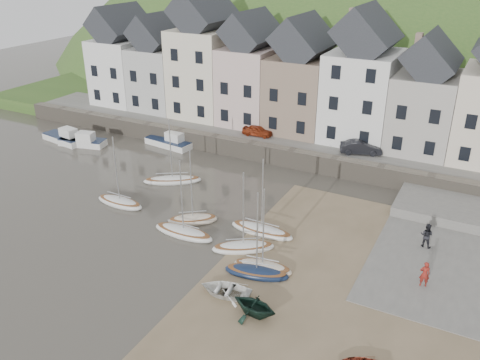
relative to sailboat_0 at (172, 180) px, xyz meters
The scene contains 25 objects.
ground 11.78m from the sailboat_0, 45.22° to the right, with size 160.00×160.00×0.00m, color #444036.
quay_land 25.06m from the sailboat_0, 70.65° to the left, with size 90.00×30.00×1.50m, color #395D25.
quay_street 14.76m from the sailboat_0, 55.64° to the left, with size 70.00×7.00×0.10m, color slate.
seawall 12.00m from the sailboat_0, 46.14° to the left, with size 70.00×1.20×1.80m, color slate.
beach 21.03m from the sailboat_0, 23.43° to the right, with size 18.00×26.00×0.06m, color brown.
slipway 23.30m from the sailboat_0, ahead, with size 8.00×18.00×0.12m, color slate.
hillside 54.87m from the sailboat_0, 86.34° to the left, with size 134.40×84.00×84.00m.
townhouse_terrace 19.89m from the sailboat_0, 57.25° to the left, with size 61.05×8.00×13.93m.
sailboat_0 is the anchor object (origin of this frame).
sailboat_1 5.92m from the sailboat_0, 103.53° to the right, with size 4.61×1.58×6.32m.
sailboat_2 7.86m from the sailboat_0, 43.58° to the right, with size 4.07×3.54×6.32m.
sailboat_3 9.61m from the sailboat_0, 50.37° to the right, with size 5.04×1.53×6.32m.
sailboat_4 12.06m from the sailboat_0, 21.38° to the right, with size 5.15×1.55×6.32m.
sailboat_5 16.28m from the sailboat_0, 35.47° to the right, with size 4.57×2.42×6.32m.
sailboat_6 13.18m from the sailboat_0, 32.86° to the right, with size 4.60×3.73×6.32m.
sailboat_7 15.99m from the sailboat_0, 33.27° to the right, with size 4.26×2.08×6.32m.
motorboat_0 14.48m from the sailboat_0, 166.70° to the left, with size 5.41×2.85×1.70m.
motorboat_1 17.06m from the sailboat_0, 169.17° to the left, with size 5.65×2.59×1.70m.
motorboat_2 9.41m from the sailboat_0, 126.33° to the left, with size 5.69×2.43×1.70m.
rowboat_white 17.42m from the sailboat_0, 44.44° to the right, with size 2.34×3.28×0.68m, color white.
rowboat_green 19.87m from the sailboat_0, 41.37° to the right, with size 2.40×2.78×1.46m, color black.
person_red 23.91m from the sailboat_0, 13.69° to the right, with size 0.65×0.42×1.77m, color maroon.
person_dark 22.59m from the sailboat_0, ahead, with size 0.90×0.70×1.85m, color black.
car_left 11.77m from the sailboat_0, 73.49° to the left, with size 1.30×3.24×1.10m, color #973215.
car_right 18.32m from the sailboat_0, 37.69° to the left, with size 1.38×3.97×1.31m, color black.
Camera 1 is at (16.74, -25.91, 19.69)m, focal length 37.46 mm.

